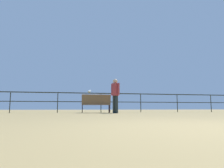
{
  "coord_description": "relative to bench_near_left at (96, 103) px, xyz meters",
  "views": [
    {
      "loc": [
        -1.78,
        -2.11,
        0.24
      ],
      "look_at": [
        0.54,
        8.71,
        1.59
      ],
      "focal_mm": 31.97,
      "sensor_mm": 36.0,
      "label": 1
    }
  ],
  "objects": [
    {
      "name": "ground_plane",
      "position": [
        0.4,
        -8.28,
        -0.52
      ],
      "size": [
        60.0,
        60.0,
        0.0
      ],
      "primitive_type": "plane",
      "color": "olive"
    },
    {
      "name": "pier_railing",
      "position": [
        0.4,
        0.93,
        0.32
      ],
      "size": [
        24.07,
        0.05,
        1.12
      ],
      "color": "black",
      "rests_on": "ground_plane"
    },
    {
      "name": "bench_near_left",
      "position": [
        0.0,
        0.0,
        0.0
      ],
      "size": [
        1.53,
        0.69,
        0.95
      ],
      "color": "brown",
      "rests_on": "ground_plane"
    },
    {
      "name": "person_by_bench",
      "position": [
        0.81,
        -0.94,
        0.44
      ],
      "size": [
        0.34,
        0.47,
        1.67
      ],
      "color": "#232C2A",
      "rests_on": "ground_plane"
    },
    {
      "name": "seagull_on_rail",
      "position": [
        -0.27,
        0.95,
        0.68
      ],
      "size": [
        0.24,
        0.35,
        0.18
      ],
      "color": "white",
      "rests_on": "pier_railing"
    }
  ]
}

